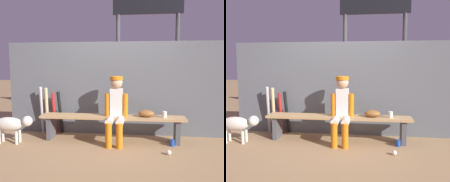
{
  "view_description": "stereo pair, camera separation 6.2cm",
  "coord_description": "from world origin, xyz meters",
  "views": [
    {
      "loc": [
        0.52,
        -4.24,
        1.39
      ],
      "look_at": [
        0.0,
        0.0,
        0.91
      ],
      "focal_mm": 39.01,
      "sensor_mm": 36.0,
      "label": 1
    },
    {
      "loc": [
        0.58,
        -4.23,
        1.39
      ],
      "look_at": [
        0.0,
        0.0,
        0.91
      ],
      "focal_mm": 39.01,
      "sensor_mm": 36.0,
      "label": 2
    }
  ],
  "objects": [
    {
      "name": "ground_plane",
      "position": [
        0.0,
        0.0,
        0.0
      ],
      "size": [
        30.0,
        30.0,
        0.0
      ],
      "primitive_type": "plane",
      "color": "#9E7A51"
    },
    {
      "name": "chainlink_fence",
      "position": [
        0.0,
        0.43,
        0.9
      ],
      "size": [
        4.27,
        0.03,
        1.81
      ],
      "primitive_type": "cube",
      "color": "#595E63",
      "rests_on": "ground_plane"
    },
    {
      "name": "dugout_bench",
      "position": [
        0.0,
        0.0,
        0.36
      ],
      "size": [
        2.59,
        0.36,
        0.46
      ],
      "color": "tan",
      "rests_on": "ground_plane"
    },
    {
      "name": "player_seated",
      "position": [
        0.08,
        -0.11,
        0.64
      ],
      "size": [
        0.41,
        0.55,
        1.17
      ],
      "color": "silver",
      "rests_on": "ground_plane"
    },
    {
      "name": "baseball_glove",
      "position": [
        0.61,
        0.0,
        0.52
      ],
      "size": [
        0.28,
        0.2,
        0.12
      ],
      "primitive_type": "ellipsoid",
      "color": "brown",
      "rests_on": "dugout_bench"
    },
    {
      "name": "bat_aluminum_black",
      "position": [
        -1.07,
        0.32,
        0.43
      ],
      "size": [
        0.08,
        0.25,
        0.85
      ],
      "primitive_type": "cylinder",
      "rotation": [
        0.21,
        0.0,
        -0.05
      ],
      "color": "black",
      "rests_on": "ground_plane"
    },
    {
      "name": "bat_aluminum_red",
      "position": [
        -1.18,
        0.29,
        0.41
      ],
      "size": [
        0.08,
        0.16,
        0.82
      ],
      "primitive_type": "cylinder",
      "rotation": [
        0.11,
        0.0,
        -0.08
      ],
      "color": "#B22323",
      "rests_on": "ground_plane"
    },
    {
      "name": "bat_wood_natural",
      "position": [
        -1.32,
        0.27,
        0.46
      ],
      "size": [
        0.09,
        0.16,
        0.92
      ],
      "primitive_type": "cylinder",
      "rotation": [
        0.1,
        0.0,
        0.15
      ],
      "color": "tan",
      "rests_on": "ground_plane"
    },
    {
      "name": "bat_aluminum_silver",
      "position": [
        -1.44,
        0.3,
        0.47
      ],
      "size": [
        0.08,
        0.19,
        0.94
      ],
      "primitive_type": "cylinder",
      "rotation": [
        0.13,
        0.0,
        0.11
      ],
      "color": "#B7B7BC",
      "rests_on": "ground_plane"
    },
    {
      "name": "baseball",
      "position": [
        0.95,
        -0.58,
        0.04
      ],
      "size": [
        0.07,
        0.07,
        0.07
      ],
      "primitive_type": "sphere",
      "color": "white",
      "rests_on": "ground_plane"
    },
    {
      "name": "cup_on_ground",
      "position": [
        1.04,
        -0.17,
        0.06
      ],
      "size": [
        0.08,
        0.08,
        0.11
      ],
      "primitive_type": "cylinder",
      "color": "#1E47AD",
      "rests_on": "ground_plane"
    },
    {
      "name": "cup_on_bench",
      "position": [
        0.92,
        -0.02,
        0.51
      ],
      "size": [
        0.08,
        0.08,
        0.11
      ],
      "primitive_type": "cylinder",
      "color": "silver",
      "rests_on": "dugout_bench"
    },
    {
      "name": "scoreboard",
      "position": [
        0.69,
        1.58,
        2.53
      ],
      "size": [
        1.88,
        0.27,
        3.68
      ],
      "color": "#3F3F42",
      "rests_on": "ground_plane"
    },
    {
      "name": "dog",
      "position": [
        -1.72,
        -0.34,
        0.34
      ],
      "size": [
        0.84,
        0.2,
        0.49
      ],
      "color": "beige",
      "rests_on": "ground_plane"
    }
  ]
}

